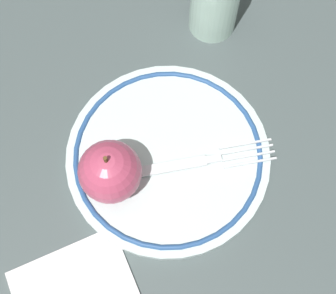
# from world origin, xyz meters

# --- Properties ---
(ground_plane) EXTENTS (2.00, 2.00, 0.00)m
(ground_plane) POSITION_xyz_m (0.00, 0.00, 0.00)
(ground_plane) COLOR #465151
(plate) EXTENTS (0.23, 0.23, 0.01)m
(plate) POSITION_xyz_m (0.00, 0.01, 0.01)
(plate) COLOR silver
(plate) RESTS_ON ground_plane
(apple_red_whole) EXTENTS (0.07, 0.07, 0.08)m
(apple_red_whole) POSITION_xyz_m (-0.02, 0.08, 0.05)
(apple_red_whole) COLOR #BB4361
(apple_red_whole) RESTS_ON plate
(fork) EXTENTS (0.03, 0.17, 0.00)m
(fork) POSITION_xyz_m (-0.01, -0.02, 0.02)
(fork) COLOR silver
(fork) RESTS_ON plate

